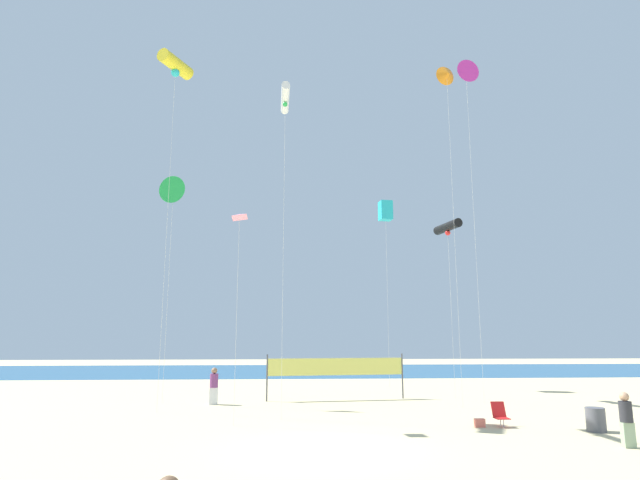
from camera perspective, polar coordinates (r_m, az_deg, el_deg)
ground_plane at (r=16.85m, az=0.81°, el=-22.07°), size 120.00×120.00×0.00m
ocean_band at (r=52.32m, az=-2.09°, el=-14.16°), size 120.00×20.00×0.01m
beachgoer_charcoal_shirt at (r=19.41m, az=30.64°, el=-16.48°), size 0.38×0.38×1.65m
beachgoer_plum_shirt at (r=27.51m, az=-11.60°, el=-15.33°), size 0.41×0.41×1.79m
folding_beach_chair at (r=21.84m, az=19.19°, el=-17.60°), size 0.52×0.65×0.89m
trash_barrel at (r=22.01m, az=28.07°, el=-17.04°), size 0.66×0.66×0.83m
volleyball_net at (r=28.82m, az=1.79°, el=-13.96°), size 7.48×0.93×2.40m
beach_handbag at (r=21.49m, az=17.16°, el=-18.68°), size 0.39×0.19×0.31m
kite_pink_diamond at (r=21.51m, az=-8.89°, el=2.42°), size 0.89×0.89×8.36m
kite_green_delta at (r=29.42m, az=-15.84°, el=5.27°), size 1.54×0.65×11.93m
kite_white_tube at (r=24.44m, az=-3.85°, el=15.19°), size 0.45×2.60×14.19m
kite_black_tube at (r=30.95m, az=13.86°, el=1.37°), size 1.03×2.50×9.85m
kite_magenta_delta at (r=31.98m, az=15.77°, el=17.25°), size 1.40×0.69×18.75m
kite_yellow_tube at (r=28.58m, az=-15.60°, el=18.01°), size 1.51×2.15×17.23m
kite_cyan_box at (r=36.87m, az=7.22°, el=3.20°), size 0.95×0.95×12.73m
kite_orange_delta at (r=29.83m, az=13.78°, el=17.21°), size 1.13×0.64×17.68m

